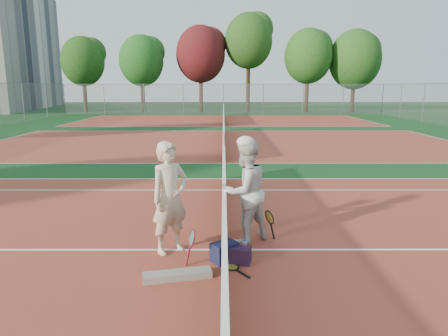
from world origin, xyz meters
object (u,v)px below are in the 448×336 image
object	(u,v)px
net_main	(224,223)
water_bottle	(245,250)
player_a	(170,198)
player_b	(245,191)
sports_bag_purple	(240,255)
racket_black_held	(269,226)
racket_red	(192,248)
racket_spare	(231,267)
sports_bag_navy	(224,252)

from	to	relation	value
net_main	water_bottle	xyz separation A→B (m)	(0.34, -0.33, -0.36)
player_a	water_bottle	world-z (taller)	player_a
player_b	sports_bag_purple	size ratio (longest dim) A/B	5.77
racket_black_held	water_bottle	bearing A→B (deg)	25.50
player_a	racket_red	xyz separation A→B (m)	(0.41, -0.56, -0.68)
player_a	racket_spare	size ratio (longest dim) A/B	3.24
racket_red	sports_bag_navy	size ratio (longest dim) A/B	1.44
net_main	player_a	xyz separation A→B (m)	(-0.93, -0.04, 0.46)
player_a	racket_red	distance (m)	0.97
player_a	sports_bag_navy	world-z (taller)	player_a
sports_bag_navy	racket_spare	bearing A→B (deg)	-66.77
player_b	water_bottle	bearing A→B (deg)	50.45
player_a	sports_bag_purple	bearing A→B (deg)	-63.43
player_b	racket_red	bearing A→B (deg)	12.24
racket_red	racket_spare	distance (m)	0.69
racket_red	sports_bag_navy	bearing A→B (deg)	-5.67
racket_spare	sports_bag_navy	distance (m)	0.30
sports_bag_purple	water_bottle	xyz separation A→B (m)	(0.08, 0.20, 0.02)
net_main	racket_spare	distance (m)	0.86
net_main	racket_black_held	bearing A→B (deg)	27.70
net_main	racket_red	xyz separation A→B (m)	(-0.52, -0.60, -0.21)
racket_black_held	water_bottle	world-z (taller)	racket_black_held
racket_black_held	sports_bag_purple	distance (m)	1.15
racket_red	racket_spare	world-z (taller)	racket_red
player_a	racket_black_held	distance (m)	1.96
racket_black_held	water_bottle	size ratio (longest dim) A/B	1.96
racket_red	sports_bag_purple	bearing A→B (deg)	-16.10
player_a	sports_bag_purple	distance (m)	1.54
racket_red	player_b	bearing A→B (deg)	28.10
racket_black_held	racket_spare	size ratio (longest dim) A/B	0.98
racket_red	water_bottle	xyz separation A→B (m)	(0.86, 0.27, -0.15)
water_bottle	racket_black_held	bearing A→B (deg)	57.11
net_main	racket_black_held	world-z (taller)	net_main
net_main	racket_spare	size ratio (longest dim) A/B	18.30
net_main	player_a	world-z (taller)	player_a
player_a	racket_black_held	size ratio (longest dim) A/B	3.31
racket_spare	sports_bag_navy	bearing A→B (deg)	-13.18
player_a	racket_red	bearing A→B (deg)	-94.58
racket_red	player_a	bearing A→B (deg)	105.74
racket_red	sports_bag_navy	distance (m)	0.56
sports_bag_navy	water_bottle	world-z (taller)	sports_bag_navy
sports_bag_purple	sports_bag_navy	bearing A→B (deg)	163.50
net_main	sports_bag_navy	world-z (taller)	net_main
net_main	player_b	bearing A→B (deg)	48.63
player_a	water_bottle	distance (m)	1.54
racket_spare	net_main	bearing A→B (deg)	-27.71
racket_red	racket_black_held	xyz separation A→B (m)	(1.36, 1.04, -0.00)
player_b	sports_bag_purple	distance (m)	1.28
net_main	player_a	size ratio (longest dim) A/B	5.65
sports_bag_purple	net_main	bearing A→B (deg)	116.28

